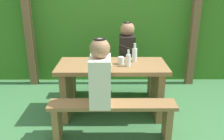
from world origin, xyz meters
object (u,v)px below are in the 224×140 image
object	(u,v)px
picnic_table	(112,81)
cell_phone	(95,60)
bench_near	(112,114)
bottle_left	(128,60)
person_black_coat	(127,48)
bench_far	(112,76)
bottle_right	(135,54)
person_white_shirt	(100,75)
drinking_glass	(121,60)

from	to	relation	value
picnic_table	cell_phone	world-z (taller)	cell_phone
bench_near	cell_phone	world-z (taller)	cell_phone
bottle_left	person_black_coat	bearing A→B (deg)	87.46
bench_far	cell_phone	xyz separation A→B (m)	(-0.23, -0.42, 0.40)
bench_near	bottle_right	distance (m)	0.89
person_white_shirt	picnic_table	bearing A→B (deg)	77.61
drinking_glass	cell_phone	bearing A→B (deg)	155.73
bottle_left	drinking_glass	bearing A→B (deg)	134.18
bottle_left	bottle_right	world-z (taller)	bottle_right
bench_near	bench_far	size ratio (longest dim) A/B	1.00
drinking_glass	bench_far	bearing A→B (deg)	101.26
bench_near	bottle_left	distance (m)	0.71
bench_near	bottle_left	size ratio (longest dim) A/B	6.62
person_black_coat	drinking_glass	size ratio (longest dim) A/B	7.47
bench_far	picnic_table	bearing A→B (deg)	-90.00
drinking_glass	bottle_left	world-z (taller)	bottle_left
cell_phone	person_black_coat	bearing A→B (deg)	27.99
person_white_shirt	bottle_right	bearing A→B (deg)	58.17
bench_near	drinking_glass	bearing A→B (deg)	78.71
cell_phone	drinking_glass	bearing A→B (deg)	-38.65
bench_far	person_black_coat	bearing A→B (deg)	-0.83
person_black_coat	cell_phone	size ratio (longest dim) A/B	5.14
drinking_glass	bottle_right	xyz separation A→B (m)	(0.18, 0.11, 0.05)
picnic_table	cell_phone	xyz separation A→B (m)	(-0.23, 0.15, 0.23)
person_white_shirt	cell_phone	world-z (taller)	person_white_shirt
bench_far	person_black_coat	xyz separation A→B (m)	(0.23, -0.00, 0.46)
bench_far	cell_phone	distance (m)	0.62
person_white_shirt	drinking_glass	bearing A→B (deg)	67.18
bench_far	cell_phone	size ratio (longest dim) A/B	10.00
picnic_table	person_white_shirt	bearing A→B (deg)	-102.39
drinking_glass	cell_phone	world-z (taller)	drinking_glass
bench_far	bottle_right	bearing A→B (deg)	-57.43
picnic_table	bench_far	distance (m)	0.60
picnic_table	bottle_right	size ratio (longest dim) A/B	5.68
person_white_shirt	bottle_right	distance (m)	0.80
picnic_table	bench_far	xyz separation A→B (m)	(0.00, 0.58, -0.16)
bench_far	bottle_right	world-z (taller)	bottle_right
bench_far	bottle_left	bearing A→B (deg)	-73.22
bench_far	drinking_glass	distance (m)	0.73
bottle_left	cell_phone	bearing A→B (deg)	150.47
picnic_table	bottle_left	xyz separation A→B (m)	(0.20, -0.09, 0.31)
picnic_table	bottle_left	world-z (taller)	bottle_left
bottle_right	person_black_coat	bearing A→B (deg)	98.34
picnic_table	cell_phone	distance (m)	0.36
bench_near	person_black_coat	world-z (taller)	person_black_coat
person_black_coat	bottle_right	xyz separation A→B (m)	(0.07, -0.46, 0.03)
bench_near	bottle_right	xyz separation A→B (m)	(0.30, 0.69, 0.49)
person_white_shirt	drinking_glass	distance (m)	0.62
picnic_table	bottle_right	distance (m)	0.45
person_black_coat	drinking_glass	xyz separation A→B (m)	(-0.11, -0.57, -0.02)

